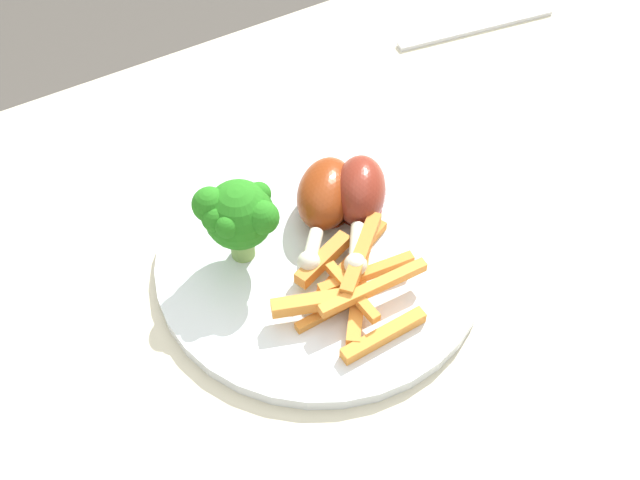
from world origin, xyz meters
TOP-DOWN VIEW (x-y plane):
  - dining_table at (0.00, 0.00)m, footprint 1.23×0.68m
  - dinner_plate at (-0.07, 0.01)m, footprint 0.28×0.28m
  - broccoli_floret_front at (-0.13, 0.04)m, footprint 0.07×0.06m
  - carrot_fries_pile at (-0.07, -0.04)m, footprint 0.13×0.11m
  - chicken_drumstick_near at (-0.04, 0.05)m, footprint 0.10×0.11m
  - chicken_drumstick_far at (-0.02, 0.03)m, footprint 0.09×0.12m
  - fork at (0.25, 0.21)m, footprint 0.19×0.04m

SIDE VIEW (x-z plane):
  - dining_table at x=0.00m, z-range 0.26..1.01m
  - fork at x=0.25m, z-range 0.75..0.75m
  - dinner_plate at x=-0.07m, z-range 0.75..0.76m
  - carrot_fries_pile at x=-0.07m, z-range 0.76..0.79m
  - chicken_drumstick_near at x=-0.04m, z-range 0.76..0.81m
  - chicken_drumstick_far at x=-0.02m, z-range 0.76..0.81m
  - broccoli_floret_front at x=-0.13m, z-range 0.77..0.85m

